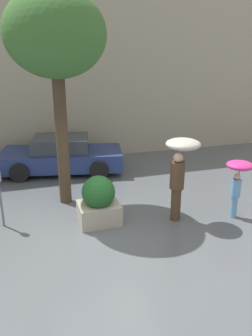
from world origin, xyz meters
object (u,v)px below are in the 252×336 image
object	(u,v)px
planter_box	(99,201)
person_child	(238,175)
parked_car_near	(62,156)
street_tree	(56,37)
person_adult	(180,162)

from	to	relation	value
planter_box	person_child	distance (m)	3.41
planter_box	parked_car_near	size ratio (longest dim) A/B	0.27
parked_car_near	street_tree	distance (m)	4.47
parked_car_near	person_child	bearing A→B (deg)	-130.03
person_adult	street_tree	xyz separation A→B (m)	(-2.50, 1.83, 2.76)
parked_car_near	street_tree	world-z (taller)	street_tree
person_adult	street_tree	world-z (taller)	street_tree
person_adult	person_child	distance (m)	1.49
planter_box	person_child	world-z (taller)	person_child
person_adult	parked_car_near	size ratio (longest dim) A/B	0.46
street_tree	parked_car_near	bearing A→B (deg)	85.19
planter_box	person_adult	size ratio (longest dim) A/B	0.59
planter_box	person_child	bearing A→B (deg)	-11.35
parked_car_near	street_tree	bearing A→B (deg)	-173.08
person_child	parked_car_near	xyz separation A→B (m)	(-3.70, 4.69, -0.52)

